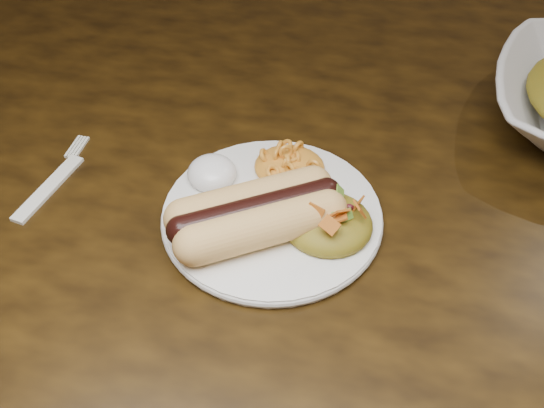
# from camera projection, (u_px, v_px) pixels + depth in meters

# --- Properties ---
(table) EXTENTS (1.60, 0.90, 0.75)m
(table) POSITION_uv_depth(u_px,v_px,m) (286.00, 203.00, 0.75)
(table) COLOR #372209
(table) RESTS_ON floor
(plate) EXTENTS (0.21, 0.21, 0.01)m
(plate) POSITION_uv_depth(u_px,v_px,m) (272.00, 215.00, 0.61)
(plate) COLOR white
(plate) RESTS_ON table
(hotdog) EXTENTS (0.13, 0.13, 0.04)m
(hotdog) POSITION_uv_depth(u_px,v_px,m) (256.00, 213.00, 0.57)
(hotdog) COLOR #ECB365
(hotdog) RESTS_ON plate
(mac_and_cheese) EXTENTS (0.09, 0.08, 0.03)m
(mac_and_cheese) POSITION_uv_depth(u_px,v_px,m) (290.00, 160.00, 0.63)
(mac_and_cheese) COLOR orange
(mac_and_cheese) RESTS_ON plate
(sour_cream) EXTENTS (0.05, 0.05, 0.03)m
(sour_cream) POSITION_uv_depth(u_px,v_px,m) (211.00, 168.00, 0.62)
(sour_cream) COLOR white
(sour_cream) RESTS_ON plate
(taco_salad) EXTENTS (0.08, 0.08, 0.04)m
(taco_salad) POSITION_uv_depth(u_px,v_px,m) (328.00, 217.00, 0.58)
(taco_salad) COLOR #B26209
(taco_salad) RESTS_ON plate
(fork) EXTENTS (0.04, 0.14, 0.00)m
(fork) POSITION_uv_depth(u_px,v_px,m) (48.00, 188.00, 0.64)
(fork) COLOR white
(fork) RESTS_ON table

